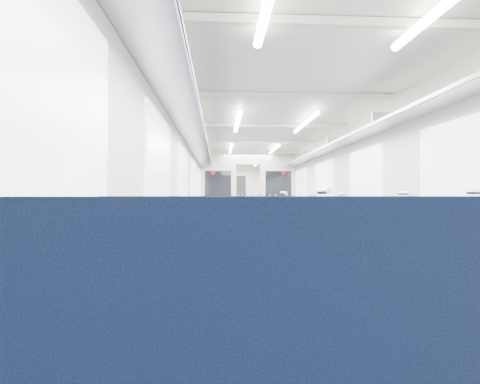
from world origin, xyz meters
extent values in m
cube|color=black|center=(0.00, 0.00, 0.00)|extent=(2.80, 18.00, 0.01)
cube|color=white|center=(0.00, 0.00, 2.35)|extent=(2.80, 18.00, 0.01)
cube|color=silver|center=(-1.40, 0.00, 1.18)|extent=(0.02, 18.00, 2.35)
cube|color=black|center=(-1.39, 0.00, 0.35)|extent=(0.03, 17.90, 0.70)
cube|color=silver|center=(1.40, 0.00, 1.18)|extent=(0.02, 18.00, 2.35)
cube|color=black|center=(1.39, 0.00, 0.35)|extent=(0.03, 17.90, 0.70)
cube|color=silver|center=(0.00, 9.00, 1.18)|extent=(2.80, 0.02, 2.35)
cube|color=#B2B5BA|center=(-1.22, 0.00, 1.97)|extent=(0.34, 17.40, 0.04)
cylinder|color=silver|center=(-1.04, 0.00, 1.95)|extent=(0.02, 17.40, 0.02)
cube|color=#B2B5BA|center=(-1.22, -6.00, 2.05)|extent=(0.34, 0.03, 0.14)
cube|color=#B2B5BA|center=(-1.22, -4.00, 2.05)|extent=(0.34, 0.03, 0.14)
cube|color=#B2B5BA|center=(-1.22, -2.00, 2.05)|extent=(0.34, 0.03, 0.14)
cube|color=#B2B5BA|center=(-1.22, 0.00, 2.05)|extent=(0.34, 0.03, 0.14)
cube|color=#B2B5BA|center=(-1.22, 2.00, 2.05)|extent=(0.34, 0.03, 0.14)
cube|color=#B2B5BA|center=(-1.22, 4.00, 2.05)|extent=(0.34, 0.03, 0.14)
cube|color=#B2B5BA|center=(-1.22, 6.00, 2.05)|extent=(0.34, 0.03, 0.14)
cube|color=#B2B5BA|center=(-1.22, 8.00, 2.05)|extent=(0.34, 0.03, 0.14)
cube|color=#B2B5BA|center=(1.22, 0.00, 1.97)|extent=(0.34, 17.40, 0.04)
cylinder|color=silver|center=(1.04, 0.00, 1.95)|extent=(0.02, 17.40, 0.02)
cube|color=#B2B5BA|center=(1.22, -4.00, 2.05)|extent=(0.34, 0.03, 0.14)
cube|color=#B2B5BA|center=(1.22, -2.00, 2.05)|extent=(0.34, 0.03, 0.14)
cube|color=#B2B5BA|center=(1.22, 0.00, 2.05)|extent=(0.34, 0.03, 0.14)
cube|color=#B2B5BA|center=(1.22, 2.00, 2.05)|extent=(0.34, 0.03, 0.14)
cube|color=#B2B5BA|center=(1.22, 4.00, 2.05)|extent=(0.34, 0.03, 0.14)
cube|color=#B2B5BA|center=(1.22, 6.00, 2.05)|extent=(0.34, 0.03, 0.14)
cube|color=#B2B5BA|center=(1.22, 8.00, 2.05)|extent=(0.34, 0.03, 0.14)
cube|color=white|center=(-1.38, -7.50, 1.42)|extent=(0.02, 1.30, 0.75)
cube|color=white|center=(-1.38, -5.20, 1.42)|extent=(0.02, 1.30, 0.75)
cube|color=white|center=(-1.38, -2.90, 1.42)|extent=(0.02, 1.30, 0.75)
cube|color=white|center=(-1.38, -0.60, 1.42)|extent=(0.02, 1.30, 0.75)
cube|color=white|center=(-1.38, 1.70, 1.42)|extent=(0.02, 1.30, 0.75)
cube|color=white|center=(-1.38, 4.50, 1.42)|extent=(0.02, 1.30, 0.75)
cube|color=white|center=(-1.38, 6.80, 1.42)|extent=(0.02, 1.30, 0.75)
cube|color=white|center=(1.38, -5.20, 1.42)|extent=(0.02, 1.30, 0.75)
cube|color=white|center=(1.38, -2.90, 1.42)|extent=(0.02, 1.30, 0.75)
cube|color=white|center=(1.38, -0.60, 1.42)|extent=(0.02, 1.30, 0.75)
cube|color=white|center=(1.38, 1.70, 1.42)|extent=(0.02, 1.30, 0.75)
cube|color=white|center=(1.38, 4.50, 1.42)|extent=(0.02, 1.30, 0.75)
cube|color=white|center=(1.38, 6.80, 1.42)|extent=(0.02, 1.30, 0.75)
cube|color=silver|center=(0.00, -6.00, 2.31)|extent=(2.70, 0.06, 0.06)
cube|color=silver|center=(0.00, -4.00, 2.31)|extent=(2.70, 0.06, 0.06)
cube|color=silver|center=(0.00, -2.00, 2.31)|extent=(2.70, 0.06, 0.06)
cube|color=silver|center=(0.00, 0.00, 2.31)|extent=(2.70, 0.06, 0.06)
cube|color=silver|center=(0.00, 2.00, 2.31)|extent=(2.70, 0.06, 0.06)
cube|color=silver|center=(0.00, 4.00, 2.31)|extent=(2.70, 0.06, 0.06)
cube|color=silver|center=(0.00, 6.00, 2.31)|extent=(2.70, 0.06, 0.06)
cube|color=silver|center=(0.00, 8.00, 2.31)|extent=(2.70, 0.06, 0.06)
cylinder|color=white|center=(-0.55, -2.50, 2.26)|extent=(0.07, 1.60, 0.07)
cylinder|color=white|center=(-0.55, 1.00, 2.26)|extent=(0.07, 1.60, 0.07)
cylinder|color=white|center=(-0.55, 5.50, 2.26)|extent=(0.07, 1.60, 0.07)
cylinder|color=white|center=(0.55, -2.50, 2.26)|extent=(0.07, 1.60, 0.07)
cylinder|color=white|center=(0.55, 1.00, 2.26)|extent=(0.07, 1.60, 0.07)
cylinder|color=white|center=(0.55, 5.50, 2.26)|extent=(0.07, 1.60, 0.07)
cube|color=black|center=(0.00, 8.94, 1.00)|extent=(0.75, 0.06, 2.00)
cube|color=silver|center=(-0.88, 2.45, 1.18)|extent=(1.05, 0.08, 2.35)
cube|color=black|center=(-0.87, 2.40, 1.40)|extent=(0.76, 0.02, 0.80)
cylinder|color=red|center=(-1.02, 2.40, 1.75)|extent=(0.12, 0.01, 0.12)
cube|color=silver|center=(0.88, 2.45, 1.18)|extent=(1.05, 0.08, 2.35)
cube|color=black|center=(0.87, 2.40, 1.40)|extent=(0.76, 0.02, 0.80)
cylinder|color=red|center=(1.02, 2.40, 1.75)|extent=(0.12, 0.01, 0.12)
cube|color=silver|center=(0.00, 2.45, 2.17)|extent=(0.70, 0.08, 0.35)
cube|color=#0B1636|center=(-0.83, -7.08, 0.55)|extent=(0.99, 0.09, 1.06)
cylinder|color=silver|center=(-0.41, -7.08, 1.10)|extent=(0.02, 0.15, 0.02)
cylinder|color=silver|center=(0.41, -6.87, 1.10)|extent=(0.02, 0.15, 0.02)
cube|color=#0B1636|center=(-0.83, -5.87, 0.34)|extent=(0.99, 0.52, 0.17)
cube|color=black|center=(-0.83, -5.87, 0.13)|extent=(0.91, 0.41, 0.25)
cube|color=#0B1636|center=(-0.83, -6.09, 0.55)|extent=(0.99, 0.09, 1.06)
cylinder|color=silver|center=(-0.41, -6.09, 1.10)|extent=(0.02, 0.15, 0.02)
cube|color=#0B1636|center=(0.83, -5.92, 0.34)|extent=(0.99, 0.52, 0.17)
cube|color=black|center=(0.83, -5.92, 0.13)|extent=(0.91, 0.41, 0.25)
cube|color=#0B1636|center=(0.83, -6.13, 0.55)|extent=(0.99, 0.09, 1.06)
cylinder|color=silver|center=(0.41, -6.13, 1.10)|extent=(0.02, 0.15, 0.02)
cube|color=#0B1636|center=(-0.83, -4.83, 0.34)|extent=(0.99, 0.52, 0.17)
cube|color=black|center=(-0.83, -4.83, 0.13)|extent=(0.91, 0.41, 0.25)
cube|color=#0B1636|center=(-0.83, -4.62, 0.55)|extent=(0.99, 0.09, 1.06)
cylinder|color=silver|center=(-0.41, -4.62, 1.10)|extent=(0.02, 0.15, 0.02)
cube|color=#0B1636|center=(0.83, -5.01, 0.34)|extent=(0.99, 0.52, 0.17)
cube|color=black|center=(0.83, -5.01, 0.13)|extent=(0.91, 0.41, 0.25)
cube|color=#0B1636|center=(0.83, -4.79, 0.55)|extent=(0.99, 0.09, 1.06)
cylinder|color=silver|center=(0.41, -4.79, 1.10)|extent=(0.02, 0.15, 0.02)
cube|color=#0B1636|center=(-0.83, -3.65, 0.34)|extent=(0.99, 0.52, 0.17)
cube|color=black|center=(-0.83, -3.65, 0.13)|extent=(0.91, 0.41, 0.25)
cube|color=#0B1636|center=(-0.83, -3.86, 0.55)|extent=(0.99, 0.09, 1.06)
cylinder|color=silver|center=(-0.41, -3.86, 1.10)|extent=(0.02, 0.15, 0.02)
cube|color=#0B1636|center=(0.83, -3.49, 0.34)|extent=(0.99, 0.52, 0.17)
cube|color=black|center=(0.83, -3.49, 0.13)|extent=(0.91, 0.41, 0.25)
cube|color=#0B1636|center=(0.83, -3.71, 0.55)|extent=(0.99, 0.09, 1.06)
cylinder|color=silver|center=(0.41, -3.71, 1.10)|extent=(0.02, 0.15, 0.02)
cube|color=#0B1636|center=(-0.83, -2.66, 0.34)|extent=(0.99, 0.52, 0.17)
cube|color=black|center=(-0.83, -2.66, 0.13)|extent=(0.91, 0.41, 0.25)
cube|color=#0B1636|center=(-0.83, -2.45, 0.55)|extent=(0.99, 0.09, 1.06)
cylinder|color=silver|center=(-0.41, -2.45, 1.10)|extent=(0.02, 0.15, 0.02)
cube|color=#0B1636|center=(0.83, -2.51, 0.34)|extent=(0.99, 0.52, 0.17)
cube|color=black|center=(0.83, -2.51, 0.13)|extent=(0.91, 0.41, 0.25)
cube|color=#0B1636|center=(0.83, -2.29, 0.55)|extent=(0.99, 0.09, 1.06)
cylinder|color=silver|center=(0.41, -2.29, 1.10)|extent=(0.02, 0.15, 0.02)
cube|color=#0B1636|center=(-0.83, -1.20, 0.34)|extent=(0.99, 0.52, 0.17)
cube|color=black|center=(-0.83, -1.20, 0.13)|extent=(0.91, 0.41, 0.25)
cube|color=#0B1636|center=(-0.83, -1.41, 0.55)|extent=(0.99, 0.09, 1.06)
cylinder|color=silver|center=(-0.41, -1.41, 1.10)|extent=(0.02, 0.15, 0.02)
cube|color=#0B1636|center=(0.83, -1.37, 0.34)|extent=(0.99, 0.52, 0.17)
cube|color=black|center=(0.83, -1.37, 0.13)|extent=(0.91, 0.41, 0.25)
cube|color=#0B1636|center=(0.83, -1.58, 0.55)|extent=(0.99, 0.09, 1.06)
cylinder|color=silver|center=(0.41, -1.58, 1.10)|extent=(0.02, 0.15, 0.02)
cube|color=#0B1636|center=(-0.83, -0.30, 0.34)|extent=(0.99, 0.52, 0.17)
cube|color=black|center=(-0.83, -0.30, 0.13)|extent=(0.91, 0.41, 0.25)
cube|color=#0B1636|center=(-0.83, -0.09, 0.55)|extent=(0.99, 0.09, 1.06)
cylinder|color=silver|center=(-0.41, -0.09, 1.10)|extent=(0.02, 0.15, 0.02)
cube|color=#0B1636|center=(0.83, -0.37, 0.34)|extent=(0.99, 0.52, 0.17)
cube|color=black|center=(0.83, -0.37, 0.13)|extent=(0.91, 0.41, 0.25)
cube|color=#0B1636|center=(0.83, -0.16, 0.55)|extent=(0.99, 0.09, 1.06)
cylinder|color=silver|center=(0.41, -0.16, 1.10)|extent=(0.02, 0.15, 0.02)
cube|color=#0B1636|center=(-0.83, 1.06, 0.34)|extent=(0.99, 0.52, 0.17)
cube|color=black|center=(-0.83, 1.06, 0.13)|extent=(0.91, 0.41, 0.25)
cube|color=#0B1636|center=(-0.83, 0.85, 0.55)|extent=(0.99, 0.09, 1.06)
cylinder|color=silver|center=(-0.41, 0.85, 1.10)|extent=(0.02, 0.15, 0.02)
cube|color=#0B1636|center=(0.83, 0.94, 0.34)|extent=(0.99, 0.52, 0.17)
cube|color=black|center=(0.83, 0.94, 0.13)|extent=(0.91, 0.41, 0.25)
cube|color=#0B1636|center=(0.83, 0.73, 0.55)|extent=(0.99, 0.09, 1.06)
cylinder|color=silver|center=(0.41, 0.73, 1.10)|extent=(0.02, 0.15, 0.02)
cube|color=#0B1636|center=(-0.83, 2.07, 0.34)|extent=(0.99, 0.52, 0.17)
cube|color=black|center=(-0.83, 2.07, 0.13)|extent=(0.91, 0.41, 0.25)
cube|color=#0B1636|center=(-0.83, 2.29, 0.55)|extent=(0.99, 0.09, 1.06)
cylinder|color=silver|center=(-0.41, 2.29, 1.10)|extent=(0.02, 0.15, 0.02)
cube|color=#0B1636|center=(0.83, 2.00, 0.34)|extent=(0.99, 0.52, 0.17)
cube|color=black|center=(0.83, 2.00, 0.13)|extent=(0.91, 0.41, 0.25)
cube|color=#0B1636|center=(0.83, 2.21, 0.55)|extent=(0.99, 0.09, 1.06)
cylinder|color=silver|center=(0.41, 2.21, 1.10)|extent=(0.02, 0.15, 0.02)
camera|label=1|loc=(-0.85, -8.67, 1.08)|focal=28.77mm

